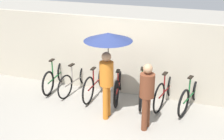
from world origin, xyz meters
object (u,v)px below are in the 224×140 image
(parked_bicycle_2, at_px, (96,82))
(pedestrian_leading, at_px, (108,50))
(parked_bicycle_3, at_px, (119,85))
(parked_bicycle_4, at_px, (142,86))
(parked_bicycle_0, at_px, (56,76))
(parked_bicycle_1, at_px, (76,79))
(parked_bicycle_5, at_px, (166,89))
(parked_bicycle_6, at_px, (191,94))
(pedestrian_center, at_px, (147,92))

(parked_bicycle_2, xyz_separation_m, pedestrian_leading, (0.67, -0.94, 1.25))
(parked_bicycle_3, height_order, parked_bicycle_4, parked_bicycle_3)
(parked_bicycle_2, xyz_separation_m, parked_bicycle_4, (1.25, 0.09, 0.01))
(parked_bicycle_0, bearing_deg, pedestrian_leading, -120.54)
(parked_bicycle_0, distance_m, pedestrian_leading, 2.50)
(parked_bicycle_1, height_order, parked_bicycle_5, parked_bicycle_1)
(parked_bicycle_6, bearing_deg, pedestrian_leading, 132.23)
(parked_bicycle_1, relative_size, parked_bicycle_3, 0.99)
(pedestrian_leading, bearing_deg, parked_bicycle_0, 150.72)
(parked_bicycle_1, height_order, pedestrian_leading, pedestrian_leading)
(parked_bicycle_1, relative_size, parked_bicycle_2, 0.93)
(parked_bicycle_0, height_order, parked_bicycle_2, parked_bicycle_2)
(parked_bicycle_3, xyz_separation_m, pedestrian_leading, (0.04, -0.98, 1.27))
(parked_bicycle_0, xyz_separation_m, parked_bicycle_3, (1.87, 0.00, 0.00))
(parked_bicycle_3, relative_size, pedestrian_leading, 0.84)
(parked_bicycle_4, bearing_deg, parked_bicycle_1, 80.93)
(parked_bicycle_6, bearing_deg, parked_bicycle_4, 102.45)
(parked_bicycle_6, bearing_deg, parked_bicycle_5, 100.69)
(parked_bicycle_1, distance_m, parked_bicycle_6, 3.13)
(parked_bicycle_6, bearing_deg, parked_bicycle_0, 104.00)
(parked_bicycle_2, height_order, pedestrian_leading, pedestrian_leading)
(parked_bicycle_0, bearing_deg, parked_bicycle_4, -92.37)
(parked_bicycle_3, bearing_deg, parked_bicycle_4, -96.14)
(parked_bicycle_0, distance_m, parked_bicycle_6, 3.75)
(parked_bicycle_0, relative_size, parked_bicycle_6, 0.98)
(parked_bicycle_0, bearing_deg, pedestrian_center, -116.88)
(parked_bicycle_5, distance_m, parked_bicycle_6, 0.63)
(parked_bicycle_3, xyz_separation_m, parked_bicycle_4, (0.63, 0.05, 0.03))
(parked_bicycle_2, distance_m, parked_bicycle_4, 1.25)
(parked_bicycle_3, height_order, pedestrian_center, pedestrian_center)
(parked_bicycle_1, relative_size, parked_bicycle_4, 0.93)
(parked_bicycle_6, relative_size, pedestrian_leading, 0.83)
(parked_bicycle_1, xyz_separation_m, parked_bicycle_3, (1.25, -0.02, 0.01))
(parked_bicycle_2, relative_size, parked_bicycle_3, 1.07)
(parked_bicycle_6, bearing_deg, parked_bicycle_2, 104.99)
(parked_bicycle_1, distance_m, parked_bicycle_5, 2.50)
(parked_bicycle_2, bearing_deg, parked_bicycle_1, 85.28)
(parked_bicycle_0, bearing_deg, parked_bicycle_5, -92.48)
(parked_bicycle_3, distance_m, pedestrian_center, 1.70)
(parked_bicycle_3, xyz_separation_m, parked_bicycle_6, (1.88, 0.03, 0.00))
(pedestrian_leading, bearing_deg, parked_bicycle_2, 122.97)
(parked_bicycle_2, xyz_separation_m, parked_bicycle_3, (0.62, 0.04, -0.02))
(parked_bicycle_0, height_order, parked_bicycle_1, parked_bicycle_1)
(parked_bicycle_0, xyz_separation_m, parked_bicycle_4, (2.50, 0.06, 0.04))
(pedestrian_center, bearing_deg, parked_bicycle_3, 134.91)
(pedestrian_leading, relative_size, pedestrian_center, 1.33)
(parked_bicycle_2, height_order, parked_bicycle_3, parked_bicycle_3)
(parked_bicycle_4, distance_m, parked_bicycle_6, 1.25)
(parked_bicycle_3, bearing_deg, parked_bicycle_1, 78.28)
(parked_bicycle_2, distance_m, parked_bicycle_6, 2.50)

